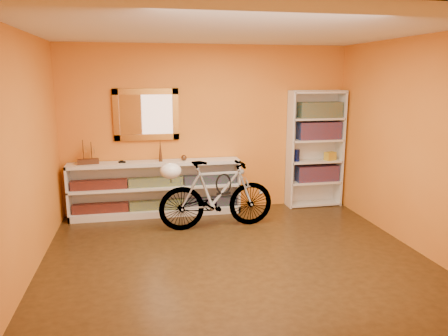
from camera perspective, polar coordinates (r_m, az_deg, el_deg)
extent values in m
cube|color=#301E0D|center=(5.18, 1.55, -12.02)|extent=(4.50, 4.00, 0.01)
cube|color=silver|center=(4.75, 1.74, 18.07)|extent=(4.50, 4.00, 0.01)
cube|color=orange|center=(6.74, -2.17, 5.21)|extent=(4.50, 0.01, 2.60)
cube|color=orange|center=(4.83, -25.46, 1.24)|extent=(0.01, 4.00, 2.60)
cube|color=orange|center=(5.73, 24.23, 2.90)|extent=(0.01, 4.00, 2.60)
cube|color=#8C5619|center=(6.59, -10.38, 7.05)|extent=(0.98, 0.06, 0.78)
cube|color=silver|center=(7.12, 5.10, -3.07)|extent=(0.09, 0.02, 0.09)
cube|color=black|center=(6.69, -9.00, -4.89)|extent=(2.50, 0.13, 0.14)
cube|color=navy|center=(6.60, -9.11, -1.86)|extent=(2.50, 0.13, 0.14)
imported|color=black|center=(6.55, -13.48, 0.69)|extent=(0.00, 0.00, 0.00)
cone|color=#53331C|center=(6.52, -8.52, 2.37)|extent=(0.06, 0.06, 0.34)
sphere|color=#53331C|center=(6.57, -5.40, 1.38)|extent=(0.09, 0.09, 0.09)
cube|color=maroon|center=(7.22, 12.34, -0.68)|extent=(0.70, 0.22, 0.26)
cube|color=maroon|center=(7.10, 12.60, 4.91)|extent=(0.70, 0.22, 0.28)
cube|color=#1B5761|center=(7.07, 12.73, 7.61)|extent=(0.70, 0.22, 0.25)
cylinder|color=navy|center=(7.00, 9.75, 1.69)|extent=(0.09, 0.09, 0.20)
cube|color=maroon|center=(7.00, 10.73, 7.42)|extent=(0.18, 0.18, 0.19)
cube|color=gold|center=(7.21, 14.03, 1.55)|extent=(0.20, 0.16, 0.13)
imported|color=silver|center=(6.00, -0.98, -3.55)|extent=(0.51, 1.69, 0.98)
ellipsoid|color=white|center=(5.80, -7.16, -0.38)|extent=(0.29, 0.28, 0.22)
torus|color=black|center=(5.98, -0.07, -2.13)|extent=(0.23, 0.02, 0.23)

